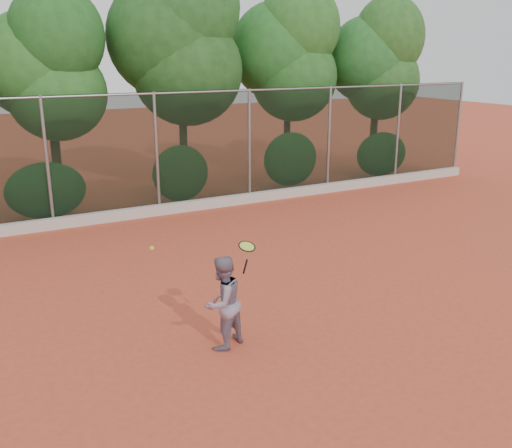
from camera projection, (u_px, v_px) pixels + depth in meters
name	position (u px, v px, depth m)	size (l,w,h in m)	color
ground	(281.00, 300.00, 10.92)	(80.00, 80.00, 0.00)	#C4492E
concrete_curb	(162.00, 210.00, 16.62)	(24.00, 0.20, 0.30)	beige
tennis_player	(222.00, 303.00, 8.97)	(0.74, 0.58, 1.53)	gray
chainlink_fence	(157.00, 150.00, 16.28)	(24.09, 0.09, 3.50)	black
foliage_backdrop	(113.00, 57.00, 16.97)	(23.70, 3.63, 7.55)	#45291A
tennis_racket	(247.00, 249.00, 8.71)	(0.31, 0.30, 0.55)	black
tennis_ball_in_flight	(152.00, 248.00, 8.71)	(0.07, 0.07, 0.07)	gold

